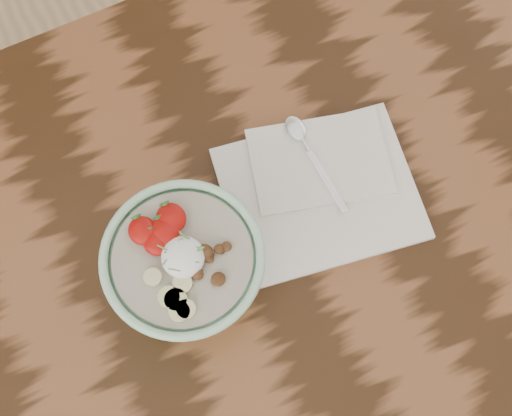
{
  "coord_description": "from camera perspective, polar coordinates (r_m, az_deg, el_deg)",
  "views": [
    {
      "loc": [
        -12.36,
        -24.41,
        170.7
      ],
      "look_at": [
        -0.08,
        1.17,
        87.07
      ],
      "focal_mm": 50.0,
      "sensor_mm": 36.0,
      "label": 1
    }
  ],
  "objects": [
    {
      "name": "spoon",
      "position": [
        1.03,
        3.81,
        5.35
      ],
      "size": [
        2.94,
        16.53,
        0.86
      ],
      "rotation": [
        0.0,
        0.0,
        0.04
      ],
      "color": "silver",
      "rests_on": "napkin"
    },
    {
      "name": "table",
      "position": [
        1.09,
        0.31,
        -4.14
      ],
      "size": [
        160.0,
        90.0,
        75.0
      ],
      "color": "black",
      "rests_on": "ground"
    },
    {
      "name": "breakfast_bowl",
      "position": [
        0.92,
        -5.71,
        -4.61
      ],
      "size": [
        20.54,
        20.54,
        13.58
      ],
      "rotation": [
        0.0,
        0.0,
        0.14
      ],
      "color": "#A1D8B0",
      "rests_on": "table"
    },
    {
      "name": "napkin",
      "position": [
        1.02,
        5.12,
        1.73
      ],
      "size": [
        29.88,
        25.97,
        1.65
      ],
      "rotation": [
        0.0,
        0.0,
        -0.16
      ],
      "color": "white",
      "rests_on": "table"
    }
  ]
}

